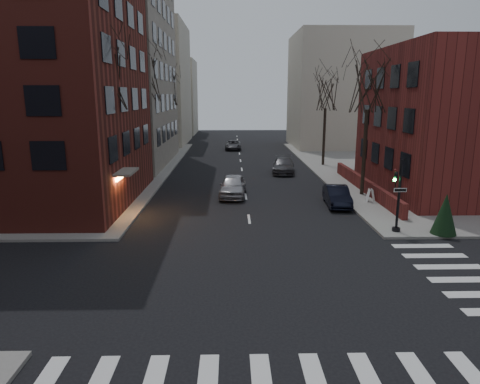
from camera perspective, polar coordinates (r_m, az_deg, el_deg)
The scene contains 22 objects.
ground at distance 15.35m, azimuth 3.17°, elevation -16.45°, with size 160.00×160.00×0.00m, color black.
building_left_brick at distance 33.17m, azimuth -27.84°, elevation 14.00°, with size 15.00×15.00×18.00m, color maroon.
building_left_tan at distance 50.36m, azimuth -20.85°, elevation 19.47°, with size 18.00×18.00×28.00m, color gray.
building_right_brick at distance 36.88m, azimuth 27.61°, elevation 8.30°, with size 12.00×14.00×11.00m, color maroon.
low_wall_right at distance 34.66m, azimuth 16.27°, elevation 0.92°, with size 0.35×16.00×1.00m, color maroon.
building_distant_la at distance 69.76m, azimuth -13.09°, elevation 13.76°, with size 14.00×16.00×18.00m, color #BDB4A0.
building_distant_ra at distance 65.36m, azimuth 13.40°, elevation 12.95°, with size 14.00×14.00×16.00m, color #BDB4A0.
building_distant_lb at distance 86.17m, azimuth -9.37°, elevation 12.35°, with size 10.00×12.00×14.00m, color #BDB4A0.
traffic_signal at distance 24.74m, azimuth 20.25°, elevation -1.04°, with size 0.76×0.44×4.00m.
tree_left_a at distance 28.43m, azimuth -17.49°, elevation 14.23°, with size 4.18×4.18×10.26m.
tree_left_b at distance 40.12m, azimuth -12.69°, elevation 14.56°, with size 4.40×4.40×10.80m.
tree_left_c at distance 53.90m, azimuth -9.68°, elevation 13.23°, with size 3.96×3.96×9.72m.
tree_right_a at distance 32.87m, azimuth 16.77°, elevation 13.24°, with size 3.96×3.96×9.72m.
tree_right_b at distance 46.41m, azimuth 11.39°, elevation 12.71°, with size 3.74×3.74×9.18m.
streetlamp_near at distance 36.20m, azimuth -12.63°, elevation 7.37°, with size 0.36×0.36×6.28m.
streetlamp_far at distance 55.89m, azimuth -8.62°, elevation 9.36°, with size 0.36×0.36×6.28m.
parked_sedan at distance 30.20m, azimuth 12.81°, elevation -0.52°, with size 1.46×4.19×1.38m, color black.
car_lane_silver at distance 32.20m, azimuth -0.95°, elevation 0.84°, with size 1.89×4.71×1.60m, color #9E9DA2.
car_lane_gray at distance 42.12m, azimuth 5.80°, elevation 3.54°, with size 2.06×5.07×1.47m, color #38383C.
car_lane_far at distance 59.96m, azimuth -0.92°, elevation 6.29°, with size 2.14×4.65×1.29m, color #3D3C41.
sandwich_board at distance 31.50m, azimuth 17.00°, elevation -0.39°, with size 0.40×0.56×0.89m, color white.
evergreen_shrub at distance 25.45m, azimuth 25.67°, elevation -2.64°, with size 1.34×1.34×2.23m, color black.
Camera 1 is at (-1.10, -13.34, 7.51)m, focal length 32.00 mm.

